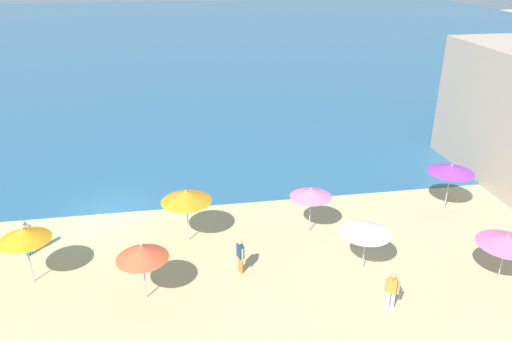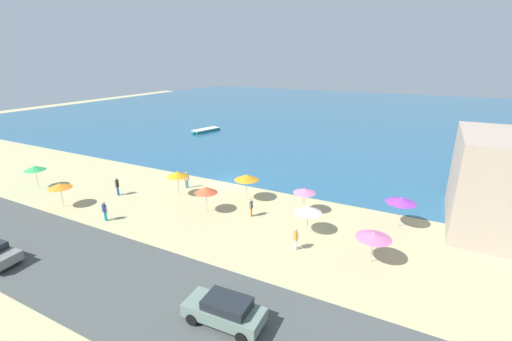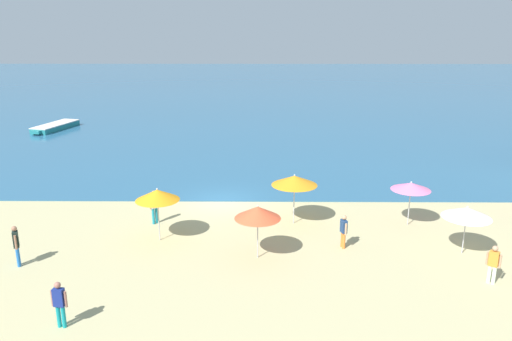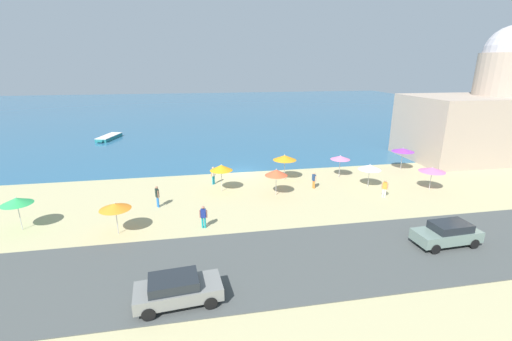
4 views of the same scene
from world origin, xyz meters
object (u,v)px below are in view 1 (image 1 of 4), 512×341
beach_umbrella_2 (507,240)px  beach_umbrella_7 (142,252)px  beach_umbrella_0 (24,234)px  bather_3 (240,254)px  bather_0 (26,236)px  beach_umbrella_8 (366,228)px  beach_umbrella_4 (451,169)px  bather_4 (392,289)px  beach_umbrella_5 (186,196)px  beach_umbrella_3 (311,193)px

beach_umbrella_2 → beach_umbrella_7: 14.49m
beach_umbrella_0 → bather_3: (8.62, -0.78, -1.38)m
bather_0 → bather_3: (9.26, -2.86, -0.11)m
beach_umbrella_2 → beach_umbrella_8: size_ratio=1.04×
beach_umbrella_4 → beach_umbrella_8: 7.63m
beach_umbrella_7 → bather_0: (-5.33, 3.91, -1.12)m
beach_umbrella_7 → bather_4: bearing=-13.5°
beach_umbrella_0 → bather_3: bearing=-5.2°
beach_umbrella_5 → beach_umbrella_7: bearing=-114.7°
beach_umbrella_4 → bather_4: 9.53m
bather_0 → beach_umbrella_2: bearing=-15.0°
beach_umbrella_3 → bather_4: beach_umbrella_3 is taller
beach_umbrella_0 → bather_0: 2.52m
beach_umbrella_3 → bather_3: size_ratio=1.45×
beach_umbrella_2 → beach_umbrella_5: (-12.58, 5.37, 0.33)m
beach_umbrella_2 → bather_4: 5.32m
beach_umbrella_2 → beach_umbrella_7: beach_umbrella_7 is taller
beach_umbrella_2 → beach_umbrella_4: bearing=80.7°
beach_umbrella_5 → beach_umbrella_8: size_ratio=1.17×
beach_umbrella_3 → beach_umbrella_8: beach_umbrella_3 is taller
bather_4 → beach_umbrella_0: bearing=163.8°
beach_umbrella_4 → beach_umbrella_5: (-13.62, -0.90, 0.04)m
beach_umbrella_0 → bather_0: bearing=107.1°
beach_umbrella_3 → beach_umbrella_4: (7.74, 1.04, 0.22)m
beach_umbrella_7 → bather_4: size_ratio=1.52×
beach_umbrella_4 → beach_umbrella_8: bearing=-144.9°
beach_umbrella_7 → bather_0: 6.71m
beach_umbrella_7 → beach_umbrella_5: bearing=65.3°
beach_umbrella_0 → beach_umbrella_7: (4.69, -1.84, -0.15)m
beach_umbrella_0 → bather_4: beach_umbrella_0 is taller
beach_umbrella_5 → bather_3: 3.89m
beach_umbrella_0 → bather_4: bearing=-16.2°
beach_umbrella_7 → bather_3: size_ratio=1.54×
beach_umbrella_8 → bather_4: (0.07, -2.75, -1.05)m
beach_umbrella_4 → bather_0: (-20.79, -0.99, -1.29)m
beach_umbrella_7 → beach_umbrella_0: bearing=158.6°
beach_umbrella_3 → beach_umbrella_7: 8.63m
beach_umbrella_0 → beach_umbrella_8: 13.98m
beach_umbrella_0 → bather_3: beach_umbrella_0 is taller
bather_0 → bather_4: size_ratio=1.10×
beach_umbrella_4 → beach_umbrella_2: bearing=-99.3°
beach_umbrella_7 → beach_umbrella_8: bearing=3.2°
beach_umbrella_0 → bather_0: beach_umbrella_0 is taller
beach_umbrella_4 → bather_3: (-11.53, -3.85, -1.40)m
beach_umbrella_3 → bather_0: 13.09m
beach_umbrella_0 → beach_umbrella_8: bearing=-5.4°
beach_umbrella_4 → beach_umbrella_7: (-15.46, -4.91, -0.17)m
beach_umbrella_3 → bather_3: 4.86m
beach_umbrella_3 → beach_umbrella_8: (1.50, -3.34, -0.12)m
beach_umbrella_8 → bather_0: 14.97m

